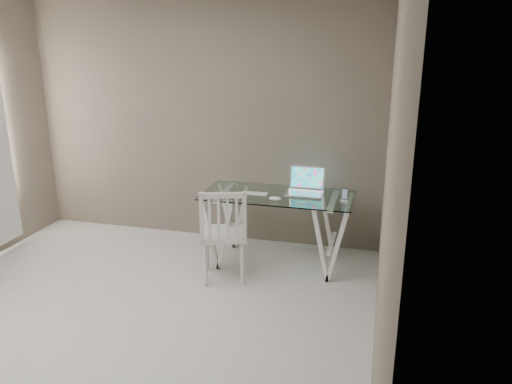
% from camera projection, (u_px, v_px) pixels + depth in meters
% --- Properties ---
extents(room, '(4.50, 4.52, 2.71)m').
position_uv_depth(room, '(78.00, 118.00, 3.38)').
color(room, beige).
rests_on(room, ground).
extents(desk, '(1.50, 0.70, 0.75)m').
position_uv_depth(desk, '(278.00, 229.00, 5.06)').
color(desk, silver).
rests_on(desk, ground).
extents(chair, '(0.53, 0.53, 0.93)m').
position_uv_depth(chair, '(224.00, 231.00, 4.64)').
color(chair, silver).
rests_on(chair, ground).
extents(laptop, '(0.36, 0.32, 0.25)m').
position_uv_depth(laptop, '(306.00, 187.00, 5.00)').
color(laptop, silver).
rests_on(laptop, desk).
extents(keyboard, '(0.28, 0.12, 0.01)m').
position_uv_depth(keyboard, '(255.00, 194.00, 4.97)').
color(keyboard, silver).
rests_on(keyboard, desk).
extents(mouse, '(0.12, 0.07, 0.04)m').
position_uv_depth(mouse, '(275.00, 199.00, 4.77)').
color(mouse, white).
rests_on(mouse, desk).
extents(phone_dock, '(0.07, 0.07, 0.13)m').
position_uv_depth(phone_dock, '(345.00, 198.00, 4.74)').
color(phone_dock, white).
rests_on(phone_dock, desk).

